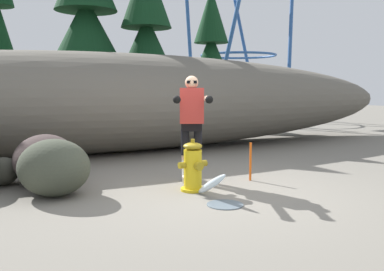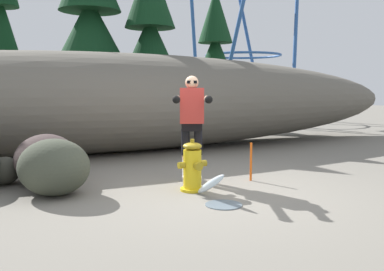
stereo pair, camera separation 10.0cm
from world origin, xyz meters
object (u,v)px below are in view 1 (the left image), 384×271
at_px(boulder_large, 54,168).
at_px(survey_stake, 250,162).
at_px(fire_hydrant, 193,167).
at_px(utility_worker, 192,115).
at_px(boulder_outlier, 3,171).
at_px(boulder_mid, 45,160).

xyz_separation_m(boulder_large, survey_stake, (2.89, -0.46, -0.09)).
distance_m(fire_hydrant, utility_worker, 0.89).
bearing_deg(boulder_large, fire_hydrant, -19.54).
bearing_deg(boulder_outlier, survey_stake, -23.60).
xyz_separation_m(utility_worker, boulder_large, (-2.02, 0.13, -0.65)).
xyz_separation_m(fire_hydrant, boulder_outlier, (-2.34, 1.67, -0.13)).
bearing_deg(boulder_mid, utility_worker, -23.78).
relative_size(fire_hydrant, boulder_outlier, 1.34).
height_order(fire_hydrant, utility_worker, utility_worker).
height_order(fire_hydrant, boulder_large, boulder_large).
height_order(utility_worker, boulder_large, utility_worker).
height_order(fire_hydrant, survey_stake, fire_hydrant).
bearing_deg(boulder_large, boulder_mid, 89.42).
xyz_separation_m(fire_hydrant, boulder_mid, (-1.77, 1.39, 0.04)).
height_order(boulder_mid, boulder_outlier, boulder_mid).
bearing_deg(survey_stake, utility_worker, 158.76).
distance_m(utility_worker, survey_stake, 1.19).
relative_size(fire_hydrant, boulder_large, 0.76).
bearing_deg(utility_worker, boulder_mid, -87.26).
xyz_separation_m(boulder_mid, boulder_outlier, (-0.57, 0.28, -0.17)).
distance_m(boulder_large, boulder_outlier, 1.20).
relative_size(boulder_mid, boulder_outlier, 1.97).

